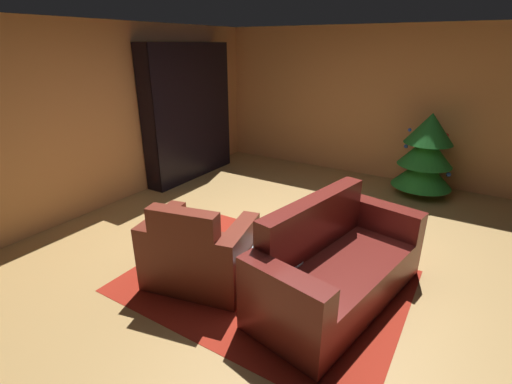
{
  "coord_description": "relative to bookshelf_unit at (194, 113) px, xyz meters",
  "views": [
    {
      "loc": [
        1.66,
        -3.18,
        2.22
      ],
      "look_at": [
        -0.19,
        -0.18,
        0.8
      ],
      "focal_mm": 25.84,
      "sensor_mm": 36.0,
      "label": 1
    }
  ],
  "objects": [
    {
      "name": "wall_left",
      "position": [
        -0.23,
        -1.73,
        0.15
      ],
      "size": [
        0.06,
        6.78,
        2.53
      ],
      "primitive_type": "cube",
      "color": "tan",
      "rests_on": "ground"
    },
    {
      "name": "bottle_on_table",
      "position": [
        2.91,
        -2.15,
        -0.58
      ],
      "size": [
        0.06,
        0.06,
        0.28
      ],
      "color": "maroon",
      "rests_on": "coffee_table"
    },
    {
      "name": "decorated_tree",
      "position": [
        3.66,
        1.05,
        -0.45
      ],
      "size": [
        0.89,
        0.89,
        1.29
      ],
      "color": "brown",
      "rests_on": "ground"
    },
    {
      "name": "book_stack_on_table",
      "position": [
        2.86,
        -2.3,
        -0.63
      ],
      "size": [
        0.22,
        0.16,
        0.13
      ],
      "color": "#338445",
      "rests_on": "coffee_table"
    },
    {
      "name": "coffee_table",
      "position": [
        2.87,
        -2.32,
        -0.74
      ],
      "size": [
        0.63,
        0.63,
        0.42
      ],
      "color": "black",
      "rests_on": "ground"
    },
    {
      "name": "area_rug",
      "position": [
        2.75,
        -2.22,
        -1.11
      ],
      "size": [
        2.64,
        2.02,
        0.01
      ],
      "primitive_type": "cube",
      "color": "maroon",
      "rests_on": "ground"
    },
    {
      "name": "ground_plane",
      "position": [
        2.64,
        -1.73,
        -1.11
      ],
      "size": [
        7.99,
        7.99,
        0.0
      ],
      "primitive_type": "plane",
      "color": "#AF864B"
    },
    {
      "name": "couch_red",
      "position": [
        3.41,
        -2.08,
        -0.8
      ],
      "size": [
        1.15,
        1.96,
        0.93
      ],
      "color": "maroon",
      "rests_on": "ground"
    },
    {
      "name": "armchair_red",
      "position": [
        2.2,
        -2.57,
        -0.8
      ],
      "size": [
        1.13,
        0.91,
        0.89
      ],
      "color": "maroon",
      "rests_on": "ground"
    },
    {
      "name": "bookshelf_unit",
      "position": [
        0.0,
        0.0,
        0.0
      ],
      "size": [
        0.33,
        1.87,
        2.25
      ],
      "color": "black",
      "rests_on": "ground"
    },
    {
      "name": "wall_back",
      "position": [
        2.64,
        1.63,
        0.15
      ],
      "size": [
        5.81,
        0.06,
        2.53
      ],
      "primitive_type": "cube",
      "color": "tan",
      "rests_on": "ground"
    }
  ]
}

